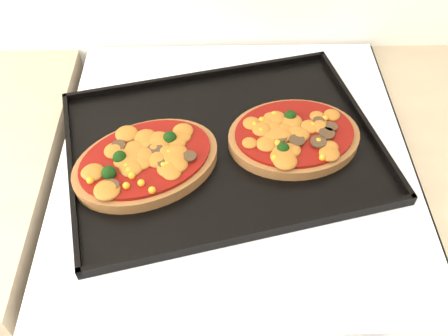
{
  "coord_description": "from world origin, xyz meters",
  "views": [
    {
      "loc": [
        -0.01,
        1.12,
        1.53
      ],
      "look_at": [
        -0.0,
        1.65,
        0.92
      ],
      "focal_mm": 40.0,
      "sensor_mm": 36.0,
      "label": 1
    }
  ],
  "objects_px": {
    "pizza_right": "(294,135)",
    "baking_tray": "(223,145)",
    "pizza_left": "(146,161)",
    "stove": "(232,277)"
  },
  "relations": [
    {
      "from": "pizza_right",
      "to": "baking_tray",
      "type": "bearing_deg",
      "value": -176.97
    },
    {
      "from": "stove",
      "to": "pizza_left",
      "type": "relative_size",
      "value": 3.8
    },
    {
      "from": "stove",
      "to": "pizza_right",
      "type": "xyz_separation_m",
      "value": [
        0.1,
        0.0,
        0.48
      ]
    },
    {
      "from": "stove",
      "to": "pizza_right",
      "type": "distance_m",
      "value": 0.49
    },
    {
      "from": "pizza_right",
      "to": "stove",
      "type": "bearing_deg",
      "value": -177.98
    },
    {
      "from": "stove",
      "to": "pizza_left",
      "type": "bearing_deg",
      "value": -161.13
    },
    {
      "from": "baking_tray",
      "to": "pizza_left",
      "type": "relative_size",
      "value": 2.13
    },
    {
      "from": "baking_tray",
      "to": "pizza_left",
      "type": "distance_m",
      "value": 0.13
    },
    {
      "from": "stove",
      "to": "baking_tray",
      "type": "distance_m",
      "value": 0.47
    },
    {
      "from": "stove",
      "to": "baking_tray",
      "type": "height_order",
      "value": "baking_tray"
    }
  ]
}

